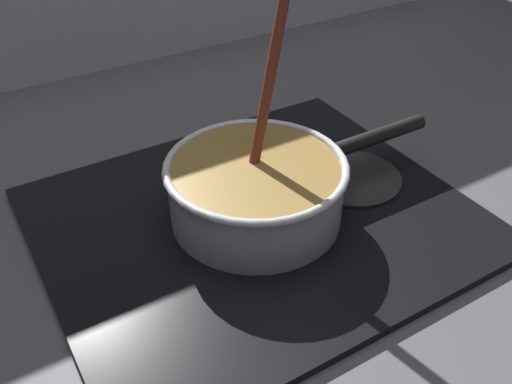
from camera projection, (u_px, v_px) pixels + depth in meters
name	position (u px, v px, depth m)	size (l,w,h in m)	color
ground	(265.00, 362.00, 0.61)	(2.40, 1.60, 0.04)	#4C4C51
hob_plate	(256.00, 219.00, 0.77)	(0.56, 0.48, 0.01)	black
burner_ring	(256.00, 214.00, 0.76)	(0.18, 0.18, 0.01)	#592D0C
spare_burner	(352.00, 178.00, 0.83)	(0.15, 0.15, 0.01)	#262628
cooking_pan	(257.00, 188.00, 0.74)	(0.41, 0.24, 0.32)	silver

